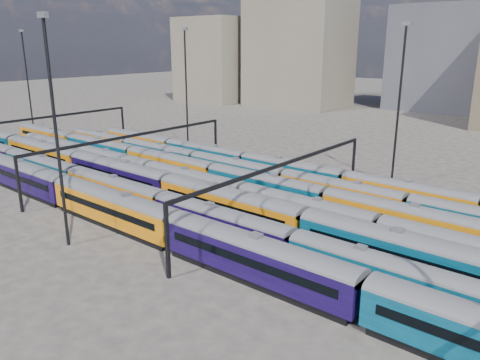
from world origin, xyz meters
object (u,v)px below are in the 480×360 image
Objects in this scene: rake_2 at (169,185)px; mast_2 at (55,126)px; rake_1 at (162,203)px; rake_0 at (114,204)px.

rake_2 is 20.31m from mast_2.
mast_2 is at bearing -85.29° from rake_2.
mast_2 is (-2.93, -12.00, 11.36)m from rake_1.
rake_2 is (-4.33, 5.00, 0.34)m from rake_1.
rake_2 reaches higher than rake_0.
mast_2 is (1.40, -17.00, 11.02)m from rake_2.
rake_1 is 16.78m from mast_2.
rake_0 is at bearing 95.24° from mast_2.
mast_2 is at bearing -103.71° from rake_1.
rake_1 is 6.62m from rake_2.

